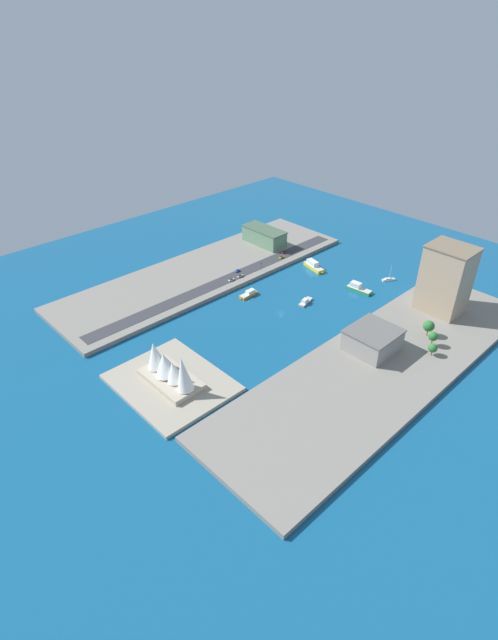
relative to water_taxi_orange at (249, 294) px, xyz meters
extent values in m
plane|color=#145684|center=(-31.54, 0.02, -1.52)|extent=(440.00, 440.00, 0.00)
cube|color=gray|center=(-111.27, 0.02, -0.11)|extent=(70.00, 240.00, 2.83)
cube|color=gray|center=(48.18, 0.02, -0.11)|extent=(70.00, 240.00, 2.83)
cube|color=#A89E89|center=(-40.91, 96.85, -0.52)|extent=(63.55, 51.78, 2.00)
cube|color=#38383D|center=(25.50, 0.02, 1.39)|extent=(11.24, 228.00, 0.15)
cube|color=orange|center=(-0.01, 0.28, -0.57)|extent=(5.23, 14.18, 1.92)
cone|color=orange|center=(-0.16, 7.84, -0.57)|extent=(1.76, 1.76, 1.72)
cube|color=white|center=(0.03, -1.53, 1.46)|extent=(3.87, 6.57, 2.13)
cube|color=beige|center=(-0.01, 0.28, 0.44)|extent=(5.02, 13.61, 0.10)
cube|color=#2D8C4C|center=(-49.89, -62.75, -0.44)|extent=(19.09, 7.80, 2.16)
cone|color=#2D8C4C|center=(-59.73, -63.66, -0.44)|extent=(2.12, 2.12, 1.95)
cube|color=white|center=(-46.78, -62.46, 2.49)|extent=(7.90, 5.43, 3.70)
cube|color=beige|center=(-49.89, -62.75, 0.69)|extent=(18.33, 7.49, 0.10)
cube|color=#999EA3|center=(-34.28, -21.93, -0.85)|extent=(7.35, 14.45, 1.34)
cone|color=#999EA3|center=(-32.59, -29.01, -0.85)|extent=(1.46, 1.46, 1.21)
cube|color=white|center=(-34.58, -20.68, 0.92)|extent=(4.11, 5.46, 2.20)
cube|color=beige|center=(-34.28, -21.93, -0.13)|extent=(7.06, 13.87, 0.10)
cube|color=white|center=(-55.50, -92.27, -0.93)|extent=(7.33, 9.80, 1.19)
cone|color=white|center=(-58.23, -96.77, -0.93)|extent=(1.47, 1.47, 1.07)
cube|color=white|center=(-55.15, -91.69, 0.14)|extent=(3.92, 4.79, 0.94)
cube|color=beige|center=(-55.50, -92.27, -0.28)|extent=(7.04, 9.40, 0.10)
cylinder|color=silver|center=(-55.76, -92.69, 5.22)|extent=(0.24, 0.24, 11.10)
cube|color=yellow|center=(-4.16, -66.47, -0.23)|extent=(20.70, 10.64, 2.59)
cone|color=yellow|center=(-14.47, -63.92, -0.23)|extent=(2.82, 2.82, 2.33)
cube|color=white|center=(-2.08, -66.98, 2.77)|extent=(11.07, 6.98, 3.42)
cube|color=beige|center=(-4.16, -66.47, 1.11)|extent=(19.88, 10.22, 0.10)
cube|color=slate|center=(52.47, -67.57, 7.64)|extent=(37.52, 16.51, 12.66)
cube|color=#47624A|center=(52.47, -67.57, 14.37)|extent=(39.02, 17.17, 0.80)
cube|color=tan|center=(-103.82, -76.53, 23.54)|extent=(27.52, 23.15, 44.46)
cube|color=#7C6B55|center=(-103.82, -76.53, 46.17)|extent=(28.63, 24.08, 0.80)
cube|color=gray|center=(-98.78, -6.26, 7.43)|extent=(25.39, 27.45, 12.24)
cube|color=slate|center=(-98.78, -6.26, 13.95)|extent=(26.40, 28.55, 0.80)
cylinder|color=black|center=(26.62, -63.95, 1.78)|extent=(0.27, 0.65, 0.64)
cylinder|color=black|center=(28.29, -63.88, 1.78)|extent=(0.27, 0.65, 0.64)
cylinder|color=black|center=(26.75, -67.21, 1.78)|extent=(0.27, 0.65, 0.64)
cylinder|color=black|center=(28.42, -67.14, 1.78)|extent=(0.27, 0.65, 0.64)
cube|color=red|center=(27.52, -65.54, 2.10)|extent=(2.05, 4.73, 0.83)
cube|color=#262D38|center=(27.53, -65.78, 2.82)|extent=(1.74, 2.67, 0.62)
cylinder|color=black|center=(28.15, -13.96, 1.78)|extent=(0.27, 0.65, 0.64)
cylinder|color=black|center=(29.83, -13.90, 1.78)|extent=(0.27, 0.65, 0.64)
cylinder|color=black|center=(28.26, -17.01, 1.78)|extent=(0.27, 0.65, 0.64)
cylinder|color=black|center=(29.94, -16.95, 1.78)|extent=(0.27, 0.65, 0.64)
cube|color=blue|center=(29.05, -15.45, 2.13)|extent=(2.04, 4.43, 0.90)
cube|color=#262D38|center=(29.05, -15.67, 2.80)|extent=(1.74, 2.50, 0.45)
cylinder|color=black|center=(22.29, -13.03, 1.78)|extent=(0.27, 0.65, 0.64)
cylinder|color=black|center=(20.55, -13.07, 1.78)|extent=(0.27, 0.65, 0.64)
cylinder|color=black|center=(22.20, -9.47, 1.78)|extent=(0.27, 0.65, 0.64)
cylinder|color=black|center=(20.45, -9.51, 1.78)|extent=(0.27, 0.65, 0.64)
cube|color=#B7B7BC|center=(21.37, -11.27, 2.11)|extent=(2.08, 5.14, 0.86)
cube|color=#262D38|center=(21.36, -11.01, 2.82)|extent=(1.79, 2.89, 0.54)
cylinder|color=black|center=(22.37, -4.35, 1.78)|extent=(0.27, 0.65, 0.64)
cylinder|color=black|center=(20.66, -4.29, 1.78)|extent=(0.27, 0.65, 0.64)
cylinder|color=black|center=(22.50, -1.06, 1.78)|extent=(0.27, 0.65, 0.64)
cylinder|color=black|center=(20.79, -0.99, 1.78)|extent=(0.27, 0.65, 0.64)
cube|color=white|center=(21.58, -2.67, 2.04)|extent=(2.09, 4.78, 0.71)
cube|color=#262D38|center=(21.59, -2.44, 2.67)|extent=(1.78, 2.70, 0.56)
cylinder|color=black|center=(23.23, -58.95, 1.78)|extent=(0.27, 0.65, 0.64)
cylinder|color=black|center=(21.68, -58.99, 1.78)|extent=(0.27, 0.65, 0.64)
cylinder|color=black|center=(23.14, -55.84, 1.78)|extent=(0.27, 0.65, 0.64)
cylinder|color=black|center=(21.59, -55.89, 1.78)|extent=(0.27, 0.65, 0.64)
cube|color=yellow|center=(22.41, -57.42, 2.09)|extent=(1.88, 4.48, 0.83)
cube|color=#262D38|center=(22.41, -57.20, 2.78)|extent=(1.61, 2.53, 0.54)
cylinder|color=black|center=(18.42, -30.51, 4.06)|extent=(0.18, 0.18, 5.50)
cube|color=black|center=(18.42, -30.51, 7.31)|extent=(0.36, 0.36, 1.00)
sphere|color=red|center=(18.42, -30.51, 7.66)|extent=(0.24, 0.24, 0.24)
sphere|color=yellow|center=(18.42, -30.51, 7.31)|extent=(0.24, 0.24, 0.24)
sphere|color=green|center=(18.42, -30.51, 6.96)|extent=(0.24, 0.24, 0.24)
cube|color=#BCAD93|center=(-40.91, 96.85, 1.98)|extent=(36.13, 20.13, 3.00)
cone|color=white|center=(-53.39, 96.85, 13.11)|extent=(11.46, 9.13, 20.26)
cone|color=white|center=(-44.60, 96.85, 9.21)|extent=(11.45, 9.39, 13.09)
cone|color=white|center=(-36.72, 96.85, 9.76)|extent=(15.12, 12.87, 14.89)
cone|color=white|center=(-27.45, 96.85, 10.96)|extent=(12.89, 10.70, 16.44)
cylinder|color=brown|center=(-114.26, -42.91, 3.33)|extent=(0.50, 0.50, 4.03)
sphere|color=#2D7233|center=(-114.26, -42.91, 8.12)|extent=(6.94, 6.94, 6.94)
cylinder|color=brown|center=(-121.56, -35.10, 3.46)|extent=(0.50, 0.50, 4.29)
sphere|color=#2D7233|center=(-121.56, -35.10, 7.88)|extent=(5.67, 5.67, 5.67)
cylinder|color=brown|center=(-126.45, -26.50, 2.68)|extent=(0.50, 0.50, 2.74)
sphere|color=#2D7233|center=(-126.45, -26.50, 6.19)|extent=(5.34, 5.34, 5.34)
camera|label=1|loc=(-217.95, 206.27, 171.81)|focal=27.31mm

